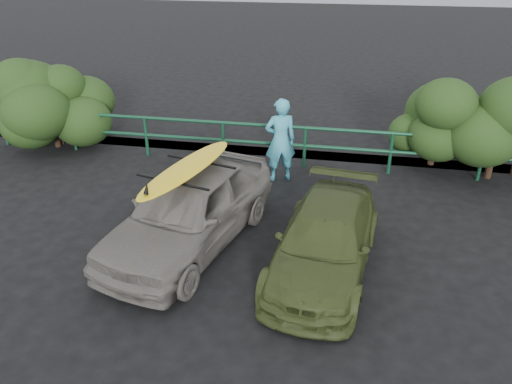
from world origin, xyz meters
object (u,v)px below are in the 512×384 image
olive_vehicle (325,241)px  surfboard (187,168)px  guardrail (263,144)px  man (280,140)px  sedan (190,209)px

olive_vehicle → surfboard: size_ratio=1.35×
guardrail → olive_vehicle: size_ratio=3.80×
guardrail → olive_vehicle: 4.47m
olive_vehicle → surfboard: (-2.40, 0.33, 0.97)m
olive_vehicle → man: size_ratio=1.93×
man → guardrail: bearing=-77.2°
surfboard → guardrail: bearing=94.4°
surfboard → olive_vehicle: bearing=6.5°
olive_vehicle → guardrail: bearing=120.2°
olive_vehicle → sedan: bearing=179.5°
guardrail → surfboard: size_ratio=5.14×
sedan → man: (1.17, 3.00, 0.25)m
guardrail → olive_vehicle: bearing=-67.0°
surfboard → sedan: bearing=104.2°
sedan → olive_vehicle: 2.43m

